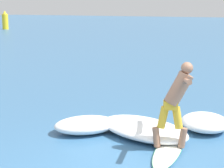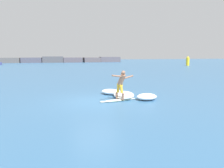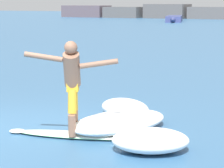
% 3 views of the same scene
% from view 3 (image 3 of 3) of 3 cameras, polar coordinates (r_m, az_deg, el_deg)
% --- Properties ---
extents(ground_plane, '(200.00, 200.00, 0.00)m').
position_cam_3_polar(ground_plane, '(10.22, -10.49, -4.60)').
color(ground_plane, '#35648E').
extents(surfboard, '(2.30, 0.90, 0.21)m').
position_cam_3_polar(surfboard, '(9.39, -4.40, -5.46)').
color(surfboard, white).
rests_on(surfboard, ground).
extents(surfer, '(1.47, 0.92, 1.64)m').
position_cam_3_polar(surfer, '(9.07, -4.31, 0.50)').
color(surfer, '#92664E').
rests_on(surfer, surfboard).
extents(fishing_boat_near_jetty, '(3.66, 7.91, 0.67)m').
position_cam_3_polar(fishing_boat_near_jetty, '(62.34, 6.72, 7.02)').
color(fishing_boat_near_jetty, '#3A4277').
rests_on(fishing_boat_near_jetty, ground).
extents(wave_foam_at_tail, '(1.62, 1.61, 0.34)m').
position_cam_3_polar(wave_foam_at_tail, '(11.01, 1.39, -2.57)').
color(wave_foam_at_tail, white).
rests_on(wave_foam_at_tail, ground).
extents(wave_foam_at_nose, '(1.57, 1.48, 0.35)m').
position_cam_3_polar(wave_foam_at_nose, '(8.47, 4.16, -6.06)').
color(wave_foam_at_nose, white).
rests_on(wave_foam_at_nose, ground).
extents(wave_foam_beside, '(1.78, 2.42, 0.32)m').
position_cam_3_polar(wave_foam_beside, '(9.79, 0.81, -4.10)').
color(wave_foam_beside, white).
rests_on(wave_foam_beside, ground).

